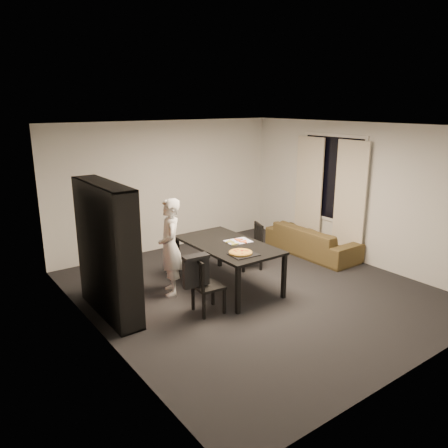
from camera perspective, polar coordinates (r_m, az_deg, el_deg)
room at (r=6.74m, az=4.01°, el=1.55°), size 5.01×5.51×2.61m
window_pane at (r=8.85m, az=13.96°, el=5.82°), size 0.02×1.40×1.60m
window_frame at (r=8.85m, az=13.93°, el=5.82°), size 0.03×1.52×1.72m
curtain_left at (r=8.53m, az=16.09°, el=2.92°), size 0.03×0.70×2.25m
curtain_right at (r=9.19m, az=11.00°, el=4.11°), size 0.03×0.70×2.25m
bookshelf at (r=6.28m, az=-15.01°, el=-3.34°), size 0.35×1.50×1.90m
dining_table at (r=7.03m, az=0.48°, el=-3.08°), size 1.00×1.79×0.75m
chair_left at (r=6.23m, az=-2.71°, el=-7.60°), size 0.42×0.42×0.83m
chair_right at (r=7.93m, az=3.88°, el=-2.47°), size 0.49×0.49×0.83m
draped_jacket at (r=6.10m, az=-3.68°, el=-5.97°), size 0.39×0.20×0.46m
person at (r=6.83m, az=-7.04°, el=-3.01°), size 0.56×0.66×1.53m
baking_tray at (r=6.50m, az=2.58°, el=-3.99°), size 0.43×0.35×0.01m
pepperoni_pizza at (r=6.52m, az=2.18°, el=-3.73°), size 0.35×0.35×0.03m
kitchen_towel at (r=7.11m, az=1.87°, el=-2.27°), size 0.43×0.34×0.01m
pizza_slices at (r=7.05m, az=1.63°, el=-2.32°), size 0.46×0.43×0.01m
sofa at (r=8.87m, az=11.45°, el=-2.10°), size 0.76×1.95×0.57m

